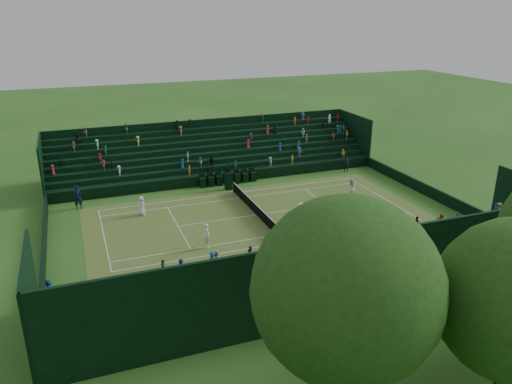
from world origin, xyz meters
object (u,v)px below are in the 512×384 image
(player_near_west, at_px, (142,206))
(player_far_east, at_px, (301,213))
(umpire_chair, at_px, (228,178))
(tennis_net, at_px, (256,209))
(player_near_east, at_px, (207,235))
(player_far_west, at_px, (351,189))

(player_near_west, height_order, player_far_east, player_far_east)
(umpire_chair, xyz_separation_m, player_far_east, (9.26, 2.93, -0.23))
(tennis_net, height_order, player_near_east, player_near_east)
(tennis_net, xyz_separation_m, player_near_west, (-3.30, -8.62, 0.28))
(tennis_net, bearing_deg, umpire_chair, -178.26)
(umpire_chair, xyz_separation_m, player_far_west, (6.04, 9.32, -0.15))
(umpire_chair, relative_size, player_near_west, 1.54)
(player_near_east, relative_size, player_far_east, 1.09)
(player_far_east, bearing_deg, player_far_west, 97.75)
(tennis_net, distance_m, umpire_chair, 6.68)
(player_far_east, bearing_deg, umpire_chair, 178.51)
(umpire_chair, xyz_separation_m, player_near_west, (3.36, -8.42, -0.25))
(player_near_east, bearing_deg, tennis_net, -54.52)
(umpire_chair, distance_m, player_near_west, 9.07)
(player_near_east, distance_m, player_far_west, 15.14)
(tennis_net, xyz_separation_m, player_far_east, (2.61, 2.73, 0.30))
(player_near_west, bearing_deg, player_near_east, -178.49)
(tennis_net, height_order, player_far_west, player_far_west)
(umpire_chair, bearing_deg, player_near_east, -24.88)
(player_near_west, xyz_separation_m, player_near_east, (7.49, 3.39, 0.10))
(player_far_west, relative_size, player_far_east, 1.10)
(tennis_net, xyz_separation_m, player_near_east, (4.20, -5.24, 0.38))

